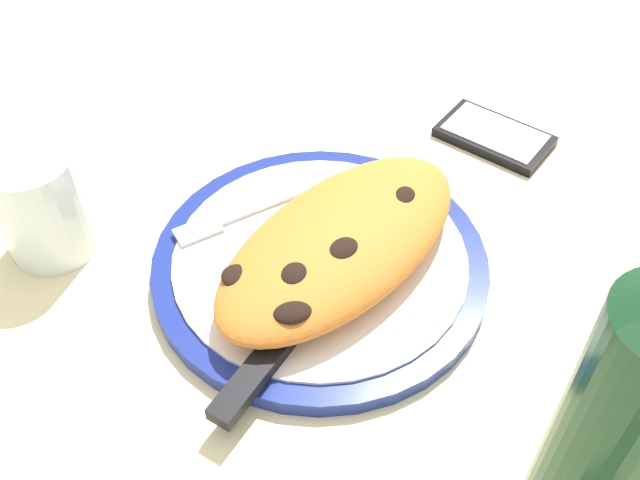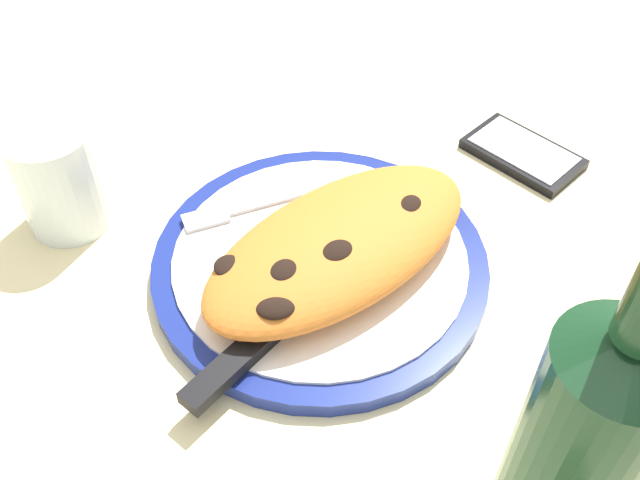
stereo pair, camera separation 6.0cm
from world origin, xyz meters
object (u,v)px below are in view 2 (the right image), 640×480
at_px(knife, 266,335).
at_px(water_glass, 61,184).
at_px(plate, 320,264).
at_px(fork, 260,204).
at_px(calzone, 339,245).
at_px(smartphone, 520,152).
at_px(wine_bottle, 577,453).

height_order(knife, water_glass, water_glass).
bearing_deg(plate, water_glass, -51.92).
distance_m(plate, water_glass, 0.24).
relative_size(plate, fork, 1.65).
bearing_deg(fork, knife, 58.22).
bearing_deg(calzone, smartphone, -175.47).
height_order(calzone, wine_bottle, wine_bottle).
distance_m(calzone, water_glass, 0.25).
bearing_deg(wine_bottle, plate, -96.09).
xyz_separation_m(calzone, wine_bottle, (0.04, 0.25, 0.08)).
xyz_separation_m(fork, smartphone, (-0.26, 0.08, -0.01)).
bearing_deg(wine_bottle, fork, -93.64).
xyz_separation_m(fork, wine_bottle, (0.02, 0.35, 0.10)).
bearing_deg(water_glass, knife, 105.03).
xyz_separation_m(plate, water_glass, (0.15, -0.19, 0.04)).
bearing_deg(fork, smartphone, 163.10).
height_order(plate, wine_bottle, wine_bottle).
bearing_deg(wine_bottle, water_glass, -75.46).
relative_size(fork, wine_bottle, 0.60).
bearing_deg(knife, smartphone, -172.06).
bearing_deg(water_glass, calzone, 127.09).
bearing_deg(fork, calzone, 97.80).
xyz_separation_m(plate, fork, (0.01, -0.08, 0.01)).
distance_m(plate, calzone, 0.04).
relative_size(fork, knife, 0.75).
relative_size(knife, smartphone, 1.94).
xyz_separation_m(plate, wine_bottle, (0.03, 0.27, 0.11)).
height_order(knife, wine_bottle, wine_bottle).
height_order(plate, calzone, calzone).
relative_size(calzone, wine_bottle, 0.92).
xyz_separation_m(plate, calzone, (-0.01, 0.02, 0.03)).
relative_size(smartphone, water_glass, 1.20).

